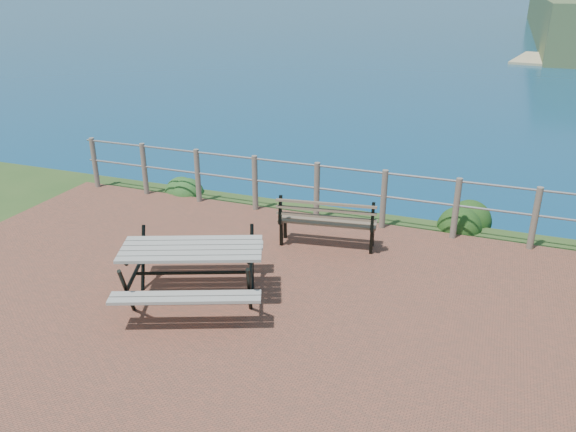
# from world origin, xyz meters

# --- Properties ---
(ground) EXTENTS (10.00, 7.00, 0.12)m
(ground) POSITION_xyz_m (0.00, 0.00, 0.00)
(ground) COLOR brown
(ground) RESTS_ON ground
(safety_railing) EXTENTS (9.40, 0.10, 1.00)m
(safety_railing) POSITION_xyz_m (0.00, 3.35, 0.57)
(safety_railing) COLOR #6B5B4C
(safety_railing) RESTS_ON ground
(picnic_table) EXTENTS (1.89, 1.43, 0.74)m
(picnic_table) POSITION_xyz_m (-0.64, 0.23, 0.47)
(picnic_table) COLOR gray
(picnic_table) RESTS_ON ground
(park_bench) EXTENTS (1.54, 0.59, 0.84)m
(park_bench) POSITION_xyz_m (0.49, 2.36, 0.56)
(park_bench) COLOR brown
(park_bench) RESTS_ON ground
(shrub_lip_west) EXTENTS (0.67, 0.67, 0.38)m
(shrub_lip_west) POSITION_xyz_m (-2.82, 3.74, 0.00)
(shrub_lip_west) COLOR #27501E
(shrub_lip_west) RESTS_ON ground
(shrub_lip_east) EXTENTS (0.83, 0.83, 0.59)m
(shrub_lip_east) POSITION_xyz_m (2.29, 4.07, 0.00)
(shrub_lip_east) COLOR #174114
(shrub_lip_east) RESTS_ON ground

